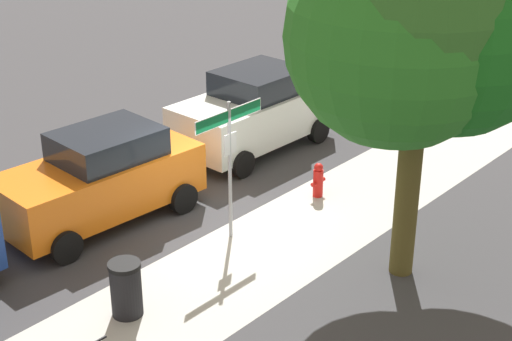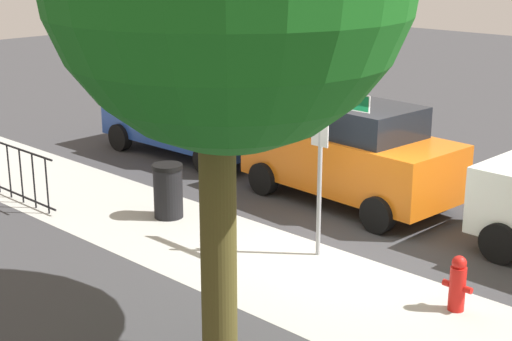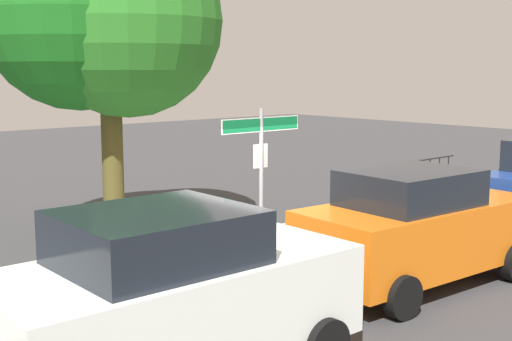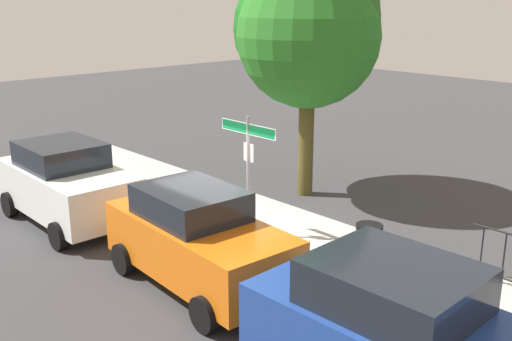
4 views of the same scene
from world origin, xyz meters
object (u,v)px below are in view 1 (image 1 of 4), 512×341
at_px(fire_hydrant, 318,180).
at_px(trash_bin, 126,289).
at_px(street_sign, 229,141).
at_px(car_orange, 101,178).
at_px(car_white, 254,110).
at_px(shade_tree, 424,23).

relative_size(fire_hydrant, trash_bin, 0.80).
xyz_separation_m(street_sign, fire_hydrant, (-2.56, 0.20, -1.65)).
height_order(car_orange, fire_hydrant, car_orange).
distance_m(car_white, fire_hydrant, 3.11).
distance_m(street_sign, trash_bin, 3.45).
xyz_separation_m(street_sign, car_white, (-3.67, -2.64, -1.05)).
bearing_deg(fire_hydrant, car_white, -111.40).
bearing_deg(car_white, street_sign, 36.58).
xyz_separation_m(car_orange, fire_hydrant, (-3.77, 2.62, -0.57)).
xyz_separation_m(shade_tree, fire_hydrant, (-1.41, -3.00, -4.19)).
xyz_separation_m(car_white, fire_hydrant, (1.11, 2.84, -0.60)).
bearing_deg(street_sign, trash_bin, 9.29).
xyz_separation_m(shade_tree, car_white, (-2.52, -5.83, -3.58)).
distance_m(street_sign, shade_tree, 4.23).
relative_size(street_sign, car_orange, 0.66).
height_order(car_white, trash_bin, car_white).
bearing_deg(shade_tree, car_orange, -67.22).
bearing_deg(car_white, trash_bin, 25.89).
xyz_separation_m(street_sign, trash_bin, (3.05, 0.50, -1.55)).
distance_m(street_sign, car_white, 4.64).
xyz_separation_m(shade_tree, car_orange, (2.36, -5.61, -3.61)).
relative_size(car_orange, fire_hydrant, 5.46).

